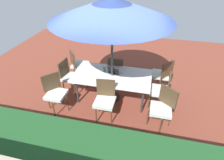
{
  "coord_description": "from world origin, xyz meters",
  "views": [
    {
      "loc": [
        -0.89,
        3.83,
        3.28
      ],
      "look_at": [
        0.0,
        0.0,
        0.61
      ],
      "focal_mm": 29.0,
      "sensor_mm": 36.0,
      "label": 1
    }
  ],
  "objects_px": {
    "dining_table": "(112,77)",
    "cup": "(104,69)",
    "chair_southwest": "(162,74)",
    "chair_northwest": "(163,106)",
    "chair_south": "(116,69)",
    "chair_southeast": "(78,63)",
    "patio_umbrella": "(112,9)",
    "chair_north": "(105,98)",
    "laptop": "(114,72)",
    "chair_east": "(69,75)",
    "chair_west": "(161,89)",
    "chair_northeast": "(55,91)"
  },
  "relations": [
    {
      "from": "chair_east",
      "to": "dining_table",
      "type": "bearing_deg",
      "value": -85.67
    },
    {
      "from": "patio_umbrella",
      "to": "chair_north",
      "type": "height_order",
      "value": "patio_umbrella"
    },
    {
      "from": "cup",
      "to": "chair_south",
      "type": "bearing_deg",
      "value": -113.41
    },
    {
      "from": "chair_south",
      "to": "chair_west",
      "type": "xyz_separation_m",
      "value": [
        -1.31,
        0.69,
        0.0
      ]
    },
    {
      "from": "chair_northwest",
      "to": "chair_northeast",
      "type": "height_order",
      "value": "same"
    },
    {
      "from": "patio_umbrella",
      "to": "chair_northwest",
      "type": "relative_size",
      "value": 2.74
    },
    {
      "from": "chair_north",
      "to": "laptop",
      "type": "xyz_separation_m",
      "value": [
        -0.05,
        -0.79,
        0.26
      ]
    },
    {
      "from": "chair_southeast",
      "to": "dining_table",
      "type": "bearing_deg",
      "value": -160.1
    },
    {
      "from": "chair_northwest",
      "to": "chair_northeast",
      "type": "relative_size",
      "value": 1.0
    },
    {
      "from": "patio_umbrella",
      "to": "chair_northeast",
      "type": "xyz_separation_m",
      "value": [
        1.28,
        0.71,
        -1.85
      ]
    },
    {
      "from": "chair_east",
      "to": "chair_west",
      "type": "height_order",
      "value": "same"
    },
    {
      "from": "laptop",
      "to": "cup",
      "type": "bearing_deg",
      "value": 5.2
    },
    {
      "from": "patio_umbrella",
      "to": "chair_northeast",
      "type": "height_order",
      "value": "patio_umbrella"
    },
    {
      "from": "dining_table",
      "to": "patio_umbrella",
      "type": "bearing_deg",
      "value": 0.0
    },
    {
      "from": "chair_east",
      "to": "chair_northeast",
      "type": "bearing_deg",
      "value": -175.54
    },
    {
      "from": "chair_north",
      "to": "laptop",
      "type": "height_order",
      "value": "laptop"
    },
    {
      "from": "chair_northeast",
      "to": "laptop",
      "type": "xyz_separation_m",
      "value": [
        -1.33,
        -0.81,
        0.26
      ]
    },
    {
      "from": "chair_east",
      "to": "chair_south",
      "type": "distance_m",
      "value": 1.36
    },
    {
      "from": "dining_table",
      "to": "chair_northeast",
      "type": "xyz_separation_m",
      "value": [
        1.28,
        0.71,
        -0.16
      ]
    },
    {
      "from": "chair_northeast",
      "to": "laptop",
      "type": "distance_m",
      "value": 1.57
    },
    {
      "from": "chair_south",
      "to": "chair_southeast",
      "type": "xyz_separation_m",
      "value": [
        1.23,
        -0.08,
        0.0
      ]
    },
    {
      "from": "patio_umbrella",
      "to": "chair_southeast",
      "type": "height_order",
      "value": "patio_umbrella"
    },
    {
      "from": "dining_table",
      "to": "chair_southeast",
      "type": "distance_m",
      "value": 1.47
    },
    {
      "from": "chair_southeast",
      "to": "chair_northeast",
      "type": "xyz_separation_m",
      "value": [
        0.02,
        1.46,
        0.0
      ]
    },
    {
      "from": "chair_north",
      "to": "laptop",
      "type": "distance_m",
      "value": 0.83
    },
    {
      "from": "chair_southwest",
      "to": "chair_northwest",
      "type": "bearing_deg",
      "value": 42.58
    },
    {
      "from": "chair_northwest",
      "to": "chair_south",
      "type": "distance_m",
      "value": 1.89
    },
    {
      "from": "chair_southwest",
      "to": "chair_west",
      "type": "relative_size",
      "value": 1.0
    },
    {
      "from": "chair_northwest",
      "to": "chair_southeast",
      "type": "bearing_deg",
      "value": -171.67
    },
    {
      "from": "dining_table",
      "to": "cup",
      "type": "bearing_deg",
      "value": -31.43
    },
    {
      "from": "chair_east",
      "to": "laptop",
      "type": "height_order",
      "value": "laptop"
    },
    {
      "from": "laptop",
      "to": "chair_south",
      "type": "bearing_deg",
      "value": -65.54
    },
    {
      "from": "cup",
      "to": "patio_umbrella",
      "type": "bearing_deg",
      "value": 148.57
    },
    {
      "from": "chair_southwest",
      "to": "chair_northeast",
      "type": "bearing_deg",
      "value": -18.81
    },
    {
      "from": "chair_east",
      "to": "laptop",
      "type": "bearing_deg",
      "value": -81.49
    },
    {
      "from": "chair_south",
      "to": "chair_west",
      "type": "distance_m",
      "value": 1.48
    },
    {
      "from": "chair_southwest",
      "to": "patio_umbrella",
      "type": "bearing_deg",
      "value": -18.7
    },
    {
      "from": "chair_north",
      "to": "chair_northeast",
      "type": "distance_m",
      "value": 1.27
    },
    {
      "from": "chair_southeast",
      "to": "cup",
      "type": "relative_size",
      "value": 9.72
    },
    {
      "from": "patio_umbrella",
      "to": "cup",
      "type": "xyz_separation_m",
      "value": [
        0.25,
        -0.15,
        -1.58
      ]
    },
    {
      "from": "laptop",
      "to": "chair_east",
      "type": "bearing_deg",
      "value": 18.38
    },
    {
      "from": "chair_south",
      "to": "laptop",
      "type": "distance_m",
      "value": 0.63
    },
    {
      "from": "chair_northeast",
      "to": "laptop",
      "type": "height_order",
      "value": "laptop"
    },
    {
      "from": "chair_north",
      "to": "chair_south",
      "type": "height_order",
      "value": "same"
    },
    {
      "from": "chair_southwest",
      "to": "chair_northeast",
      "type": "distance_m",
      "value": 2.95
    },
    {
      "from": "chair_northwest",
      "to": "cup",
      "type": "distance_m",
      "value": 1.78
    },
    {
      "from": "chair_southeast",
      "to": "chair_northeast",
      "type": "relative_size",
      "value": 1.0
    },
    {
      "from": "chair_northwest",
      "to": "chair_north",
      "type": "distance_m",
      "value": 1.32
    },
    {
      "from": "dining_table",
      "to": "cup",
      "type": "xyz_separation_m",
      "value": [
        0.25,
        -0.15,
        0.1
      ]
    },
    {
      "from": "chair_east",
      "to": "patio_umbrella",
      "type": "bearing_deg",
      "value": -85.67
    }
  ]
}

